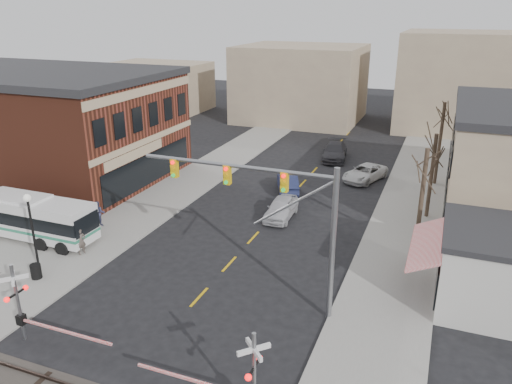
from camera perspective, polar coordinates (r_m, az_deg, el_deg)
ground at (r=26.47m, az=-8.57°, el=-13.97°), size 160.00×160.00×0.00m
sidewalk_west at (r=46.41m, az=-6.69°, el=1.71°), size 5.00×60.00×0.12m
sidewalk_east at (r=41.48m, az=17.25°, el=-1.43°), size 5.00×60.00×0.12m
brick_building at (r=52.72m, az=-26.27°, el=7.36°), size 30.40×15.40×9.60m
tree_east_a at (r=32.75m, az=18.37°, el=-0.95°), size 0.28×0.28×6.75m
tree_east_b at (r=38.49m, az=19.40°, el=1.73°), size 0.28×0.28×6.30m
tree_east_c at (r=46.07m, az=20.25°, el=5.18°), size 0.28×0.28×7.20m
transit_bus at (r=37.33m, az=-25.44°, el=-2.36°), size 11.29×2.48×2.90m
traffic_signal_mast at (r=24.38m, az=2.53°, el=-1.51°), size 10.28×0.30×8.00m
rr_crossing_west at (r=25.78m, az=-24.86°, el=-11.68°), size 5.60×1.36×4.00m
rr_crossing_east at (r=19.75m, az=-1.46°, el=-20.32°), size 5.60×1.36×4.00m
street_lamp at (r=31.64m, az=-24.39°, el=-2.59°), size 0.44×0.44×4.73m
trash_bin at (r=31.71m, az=-23.84°, el=-8.29°), size 0.60×0.60×0.87m
car_a at (r=37.22m, az=2.89°, el=-1.84°), size 1.95×4.54×1.53m
car_b at (r=42.63m, az=3.65°, el=1.06°), size 3.19×4.77×1.49m
car_c at (r=46.25m, az=12.34°, el=2.14°), size 3.93×5.56×1.41m
car_d at (r=52.28m, az=9.00°, el=4.61°), size 3.08×5.93×1.64m
pedestrian_near at (r=33.41m, az=-19.37°, el=-5.36°), size 0.63×0.74×1.72m
pedestrian_far at (r=37.13m, az=-17.56°, el=-2.40°), size 1.14×1.10×1.86m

